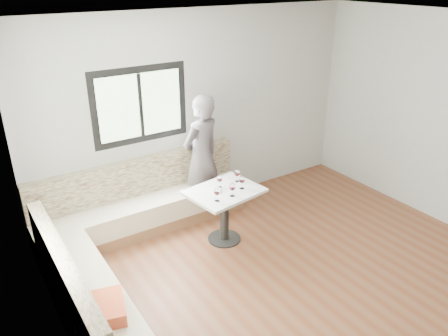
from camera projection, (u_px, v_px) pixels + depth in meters
The scene contains 10 objects.
room at pixel (320, 175), 4.25m from camera, with size 5.01×5.01×2.81m.
banquette at pixel (124, 241), 5.12m from camera, with size 2.91×2.80×0.95m.
table at pixel (224, 203), 5.51m from camera, with size 0.97×0.81×0.72m.
person at pixel (202, 157), 6.02m from camera, with size 0.64×0.42×1.75m, color #4E474B.
olive_ramekin at pixel (217, 190), 5.41m from camera, with size 0.10×0.10×0.04m.
wine_glass_a at pixel (217, 192), 5.13m from camera, with size 0.08×0.08×0.17m.
wine_glass_b at pixel (232, 187), 5.25m from camera, with size 0.08×0.08×0.17m.
wine_glass_c at pixel (242, 180), 5.43m from camera, with size 0.08×0.08×0.17m.
wine_glass_d at pixel (220, 179), 5.46m from camera, with size 0.08×0.08×0.17m.
wine_glass_e at pixel (237, 173), 5.61m from camera, with size 0.08×0.08×0.17m.
Camera 1 is at (-2.96, -2.62, 3.23)m, focal length 35.00 mm.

